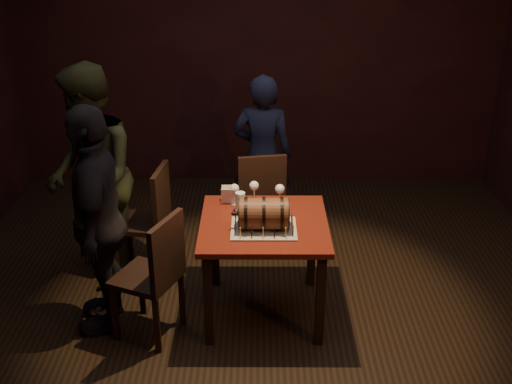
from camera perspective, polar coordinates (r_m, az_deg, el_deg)
room_shell at (r=4.29m, az=0.19°, el=5.20°), size 5.04×5.04×2.80m
pub_table at (r=4.57m, az=0.71°, el=-3.93°), size 0.90×0.90×0.75m
cake_board at (r=4.42m, az=0.69°, el=-3.28°), size 0.45×0.35×0.01m
barrel_cake at (r=4.37m, az=0.69°, el=-1.94°), size 0.40×0.23×0.23m
birthday_candles at (r=4.40m, az=0.69°, el=-2.74°), size 0.40×0.30×0.09m
wine_glass_left at (r=4.75m, az=-1.93°, el=0.22°), size 0.07×0.07×0.16m
wine_glass_mid at (r=4.79m, az=-0.17°, el=0.48°), size 0.07×0.07×0.16m
wine_glass_right at (r=4.74m, az=2.13°, el=0.19°), size 0.07×0.07×0.16m
pint_of_ale at (r=4.65m, az=-1.40°, el=-0.93°), size 0.07×0.07×0.15m
menu_card at (r=4.78m, az=-2.49°, el=-0.31°), size 0.10×0.05×0.13m
chair_back at (r=5.45m, az=0.37°, el=-0.42°), size 0.46×0.46×0.93m
chair_left_rear at (r=5.20m, az=-9.38°, el=-2.07°), size 0.45×0.45×0.93m
chair_left_front at (r=4.44m, az=-8.89°, el=-6.95°), size 0.53×0.53×0.93m
person_back at (r=5.76m, az=0.59°, el=3.30°), size 0.57×0.41×1.47m
person_left_rear at (r=5.08m, az=-14.45°, el=1.24°), size 0.92×1.03×1.75m
person_left_front at (r=4.51m, az=-13.86°, el=-2.46°), size 0.50×1.01×1.65m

